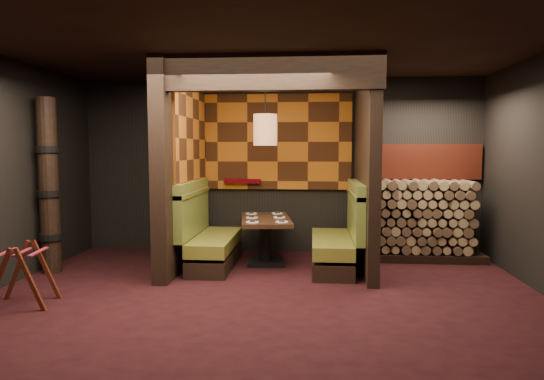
{
  "coord_description": "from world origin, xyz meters",
  "views": [
    {
      "loc": [
        0.55,
        -5.22,
        1.71
      ],
      "look_at": [
        0.0,
        1.3,
        1.15
      ],
      "focal_mm": 32.0,
      "sensor_mm": 36.0,
      "label": 1
    }
  ],
  "objects_px": {
    "luggage_rack": "(23,272)",
    "booth_bench_left": "(208,239)",
    "pendant_lamp": "(265,130)",
    "dining_table": "(266,233)",
    "firewood_stack": "(425,220)",
    "totem_column": "(49,187)",
    "booth_bench_right": "(339,241)"
  },
  "relations": [
    {
      "from": "luggage_rack",
      "to": "booth_bench_left",
      "type": "bearing_deg",
      "value": 49.69
    },
    {
      "from": "pendant_lamp",
      "to": "booth_bench_left",
      "type": "bearing_deg",
      "value": -169.31
    },
    {
      "from": "dining_table",
      "to": "firewood_stack",
      "type": "bearing_deg",
      "value": 11.54
    },
    {
      "from": "pendant_lamp",
      "to": "totem_column",
      "type": "relative_size",
      "value": 0.46
    },
    {
      "from": "booth_bench_left",
      "to": "pendant_lamp",
      "type": "relative_size",
      "value": 1.46
    },
    {
      "from": "dining_table",
      "to": "firewood_stack",
      "type": "relative_size",
      "value": 0.8
    },
    {
      "from": "pendant_lamp",
      "to": "luggage_rack",
      "type": "bearing_deg",
      "value": -139.71
    },
    {
      "from": "booth_bench_right",
      "to": "totem_column",
      "type": "height_order",
      "value": "totem_column"
    },
    {
      "from": "luggage_rack",
      "to": "totem_column",
      "type": "height_order",
      "value": "totem_column"
    },
    {
      "from": "pendant_lamp",
      "to": "totem_column",
      "type": "height_order",
      "value": "pendant_lamp"
    },
    {
      "from": "booth_bench_left",
      "to": "luggage_rack",
      "type": "relative_size",
      "value": 2.21
    },
    {
      "from": "booth_bench_left",
      "to": "dining_table",
      "type": "distance_m",
      "value": 0.85
    },
    {
      "from": "booth_bench_left",
      "to": "firewood_stack",
      "type": "bearing_deg",
      "value": 12.17
    },
    {
      "from": "dining_table",
      "to": "pendant_lamp",
      "type": "xyz_separation_m",
      "value": [
        -0.0,
        -0.05,
        1.53
      ]
    },
    {
      "from": "pendant_lamp",
      "to": "luggage_rack",
      "type": "xyz_separation_m",
      "value": [
        -2.46,
        -2.08,
        -1.62
      ]
    },
    {
      "from": "booth_bench_right",
      "to": "luggage_rack",
      "type": "distance_m",
      "value": 4.02
    },
    {
      "from": "booth_bench_right",
      "to": "dining_table",
      "type": "distance_m",
      "value": 1.09
    },
    {
      "from": "dining_table",
      "to": "pendant_lamp",
      "type": "bearing_deg",
      "value": -90.0
    },
    {
      "from": "dining_table",
      "to": "luggage_rack",
      "type": "xyz_separation_m",
      "value": [
        -2.46,
        -2.13,
        -0.09
      ]
    },
    {
      "from": "luggage_rack",
      "to": "totem_column",
      "type": "bearing_deg",
      "value": 108.21
    },
    {
      "from": "booth_bench_left",
      "to": "totem_column",
      "type": "height_order",
      "value": "totem_column"
    },
    {
      "from": "booth_bench_left",
      "to": "luggage_rack",
      "type": "bearing_deg",
      "value": -130.31
    },
    {
      "from": "booth_bench_left",
      "to": "pendant_lamp",
      "type": "xyz_separation_m",
      "value": [
        0.82,
        0.15,
        1.58
      ]
    },
    {
      "from": "luggage_rack",
      "to": "pendant_lamp",
      "type": "bearing_deg",
      "value": 40.29
    },
    {
      "from": "dining_table",
      "to": "luggage_rack",
      "type": "distance_m",
      "value": 3.25
    },
    {
      "from": "luggage_rack",
      "to": "totem_column",
      "type": "xyz_separation_m",
      "value": [
        -0.45,
        1.38,
        0.83
      ]
    },
    {
      "from": "booth_bench_right",
      "to": "dining_table",
      "type": "height_order",
      "value": "booth_bench_right"
    },
    {
      "from": "booth_bench_right",
      "to": "firewood_stack",
      "type": "relative_size",
      "value": 0.92
    },
    {
      "from": "booth_bench_left",
      "to": "totem_column",
      "type": "xyz_separation_m",
      "value": [
        -2.09,
        -0.55,
        0.79
      ]
    },
    {
      "from": "pendant_lamp",
      "to": "dining_table",
      "type": "bearing_deg",
      "value": 90.0
    },
    {
      "from": "firewood_stack",
      "to": "pendant_lamp",
      "type": "bearing_deg",
      "value": -167.34
    },
    {
      "from": "booth_bench_left",
      "to": "pendant_lamp",
      "type": "distance_m",
      "value": 1.79
    }
  ]
}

